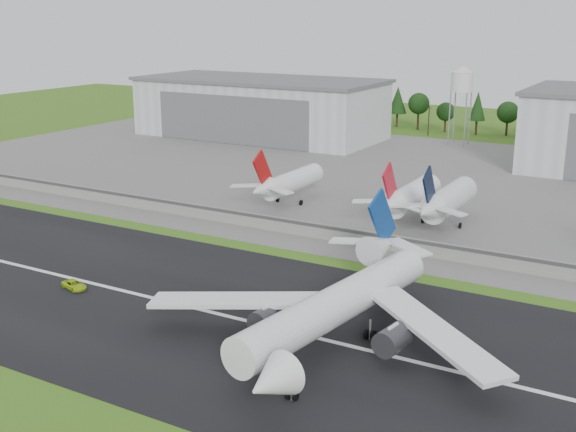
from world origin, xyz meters
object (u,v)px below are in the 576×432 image
Objects in this scene: ground_vehicle at (74,285)px; parked_jet_red_b at (408,197)px; main_airliner at (335,314)px; parked_jet_red_a at (286,183)px; parked_jet_navy at (445,201)px.

ground_vehicle is 0.17× the size of parked_jet_red_b.
main_airliner is 50.78m from ground_vehicle.
main_airliner reaches higher than parked_jet_red_a.
parked_jet_red_a is 1.00× the size of parked_jet_red_b.
main_airliner reaches higher than ground_vehicle.
parked_jet_red_a is at bearing -46.97° from main_airliner.
main_airliner is 81.73m from parked_jet_red_a.
parked_jet_red_a is at bearing -179.91° from parked_jet_navy.
parked_jet_red_b is (36.50, 70.18, 5.40)m from ground_vehicle.
parked_jet_red_b reaches higher than parked_jet_red_a.
parked_jet_navy is (45.48, 70.21, 5.56)m from ground_vehicle.
parked_jet_navy reaches higher than ground_vehicle.
parked_jet_red_a is 41.82m from parked_jet_navy.
ground_vehicle is at bearing 11.65° from main_airliner.
main_airliner is 10.87× the size of ground_vehicle.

